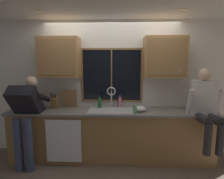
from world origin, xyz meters
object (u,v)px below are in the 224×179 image
Objects in this scene: person_standing at (26,112)px; soap_dispenser at (135,109)px; knife_block at (55,103)px; bottle_green_glass at (100,103)px; person_sitting_on_counter at (206,104)px; bottle_tall_clear at (120,102)px; cutting_board at (69,99)px; mixing_bowl at (140,109)px.

soap_dispenser is at bearing 3.65° from person_standing.
person_standing reaches higher than knife_block.
knife_block is at bearing -174.83° from bottle_green_glass.
person_standing is 1.81m from soap_dispenser.
person_sitting_on_counter is 6.56× the size of soap_dispenser.
person_sitting_on_counter is 1.13m from soap_dispenser.
person_standing is 7.99× the size of soap_dispenser.
person_sitting_on_counter is 5.33× the size of bottle_tall_clear.
cutting_board is (0.59, 0.52, 0.13)m from person_standing.
person_sitting_on_counter is 1.81m from bottle_green_glass.
bottle_tall_clear is at bearing 6.97° from knife_block.
knife_block is 1.22m from bottle_tall_clear.
person_sitting_on_counter is 2.61m from knife_block.
soap_dispenser is (1.22, -0.40, -0.09)m from cutting_board.
cutting_board is 1.29m from soap_dispenser.
person_standing reaches higher than cutting_board.
person_sitting_on_counter reaches higher than knife_block.
cutting_board is 1.74× the size of soap_dispenser.
soap_dispenser is (-0.10, -0.13, 0.03)m from mixing_bowl.
bottle_green_glass is at bearing 151.16° from soap_dispenser.
knife_block is at bearing -173.03° from bottle_tall_clear.
cutting_board is at bearing 168.31° from person_sitting_on_counter.
person_standing is at bearing -161.01° from bottle_tall_clear.
person_sitting_on_counter reaches higher than bottle_tall_clear.
bottle_green_glass is 1.00× the size of bottle_tall_clear.
soap_dispenser is at bearing -59.29° from bottle_tall_clear.
bottle_tall_clear is at bearing 140.20° from mixing_bowl.
person_standing is 0.53m from knife_block.
person_sitting_on_counter is at bearing -7.87° from knife_block.
person_standing is at bearing -172.78° from mixing_bowl.
mixing_bowl is 0.77m from bottle_green_glass.
mixing_bowl is 1.07× the size of soap_dispenser.
cutting_board reaches higher than mixing_bowl.
person_standing is at bearing -179.40° from person_sitting_on_counter.
soap_dispenser is (-1.12, 0.08, -0.11)m from person_sitting_on_counter.
bottle_green_glass is (1.18, 0.46, 0.06)m from person_standing.
knife_block is 0.96× the size of cutting_board.
person_standing reaches higher than soap_dispenser.
bottle_green_glass is at bearing 163.25° from mixing_bowl.
mixing_bowl is at bearing -5.33° from knife_block.
knife_block is 1.36× the size of bottle_tall_clear.
soap_dispenser is at bearing 175.68° from person_sitting_on_counter.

